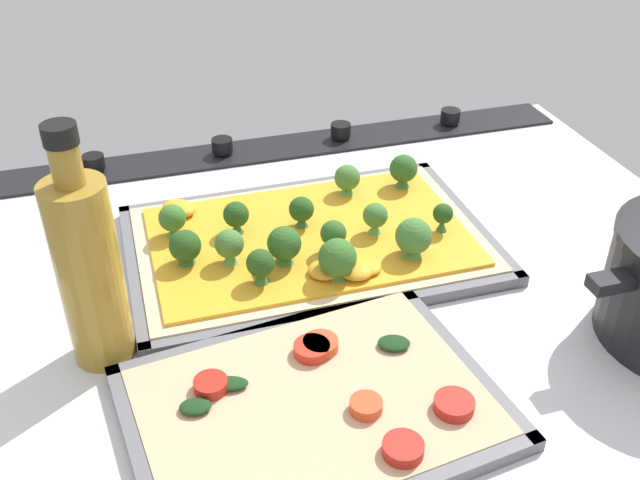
{
  "coord_description": "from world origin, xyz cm",
  "views": [
    {
      "loc": [
        21.26,
        55.94,
        45.5
      ],
      "look_at": [
        3.88,
        -2.1,
        5.2
      ],
      "focal_mm": 41.22,
      "sensor_mm": 36.0,
      "label": 1
    }
  ],
  "objects_px": {
    "broccoli_pizza": "(310,237)",
    "baking_tray_back": "(313,409)",
    "baking_tray_front": "(309,246)",
    "veggie_pizza_back": "(316,402)",
    "oil_bottle": "(89,269)"
  },
  "relations": [
    {
      "from": "broccoli_pizza",
      "to": "baking_tray_back",
      "type": "relative_size",
      "value": 1.13
    },
    {
      "from": "baking_tray_front",
      "to": "baking_tray_back",
      "type": "xyz_separation_m",
      "value": [
        0.06,
        0.23,
        0.0
      ]
    },
    {
      "from": "broccoli_pizza",
      "to": "veggie_pizza_back",
      "type": "distance_m",
      "value": 0.23
    },
    {
      "from": "veggie_pizza_back",
      "to": "oil_bottle",
      "type": "distance_m",
      "value": 0.22
    },
    {
      "from": "baking_tray_front",
      "to": "baking_tray_back",
      "type": "distance_m",
      "value": 0.24
    },
    {
      "from": "baking_tray_front",
      "to": "oil_bottle",
      "type": "distance_m",
      "value": 0.26
    },
    {
      "from": "broccoli_pizza",
      "to": "baking_tray_back",
      "type": "bearing_deg",
      "value": 74.65
    },
    {
      "from": "baking_tray_back",
      "to": "baking_tray_front",
      "type": "bearing_deg",
      "value": -105.24
    },
    {
      "from": "baking_tray_back",
      "to": "oil_bottle",
      "type": "relative_size",
      "value": 1.43
    },
    {
      "from": "baking_tray_back",
      "to": "veggie_pizza_back",
      "type": "xyz_separation_m",
      "value": [
        -0.0,
        -0.0,
        0.01
      ]
    },
    {
      "from": "baking_tray_back",
      "to": "veggie_pizza_back",
      "type": "distance_m",
      "value": 0.01
    },
    {
      "from": "veggie_pizza_back",
      "to": "baking_tray_front",
      "type": "bearing_deg",
      "value": -104.65
    },
    {
      "from": "broccoli_pizza",
      "to": "oil_bottle",
      "type": "height_order",
      "value": "oil_bottle"
    },
    {
      "from": "baking_tray_front",
      "to": "baking_tray_back",
      "type": "height_order",
      "value": "same"
    },
    {
      "from": "veggie_pizza_back",
      "to": "oil_bottle",
      "type": "height_order",
      "value": "oil_bottle"
    }
  ]
}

